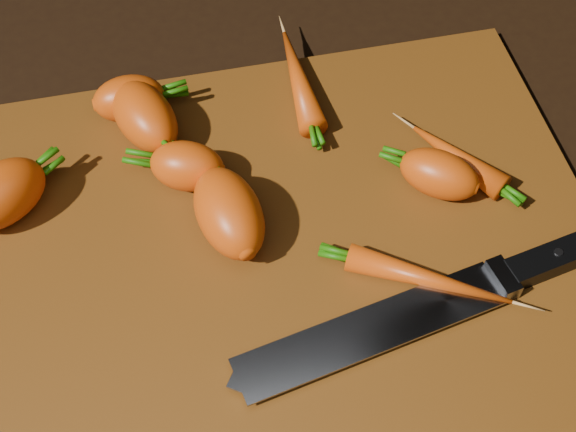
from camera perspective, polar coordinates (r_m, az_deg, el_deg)
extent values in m
cube|color=black|center=(0.66, 0.19, -2.45)|extent=(2.00, 2.00, 0.01)
cube|color=#603510|center=(0.65, 0.19, -1.92)|extent=(0.50, 0.40, 0.01)
ellipsoid|color=#C7460D|center=(0.68, -19.69, 1.46)|extent=(0.09, 0.08, 0.05)
ellipsoid|color=#C7460D|center=(0.67, -7.18, 3.53)|extent=(0.07, 0.06, 0.04)
ellipsoid|color=#C7460D|center=(0.71, -10.17, 7.00)|extent=(0.07, 0.09, 0.05)
ellipsoid|color=#C7460D|center=(0.63, -4.23, 0.22)|extent=(0.07, 0.09, 0.05)
ellipsoid|color=#C7460D|center=(0.73, -11.24, 8.20)|extent=(0.06, 0.04, 0.04)
ellipsoid|color=#C7460D|center=(0.67, 10.69, 2.94)|extent=(0.08, 0.07, 0.04)
ellipsoid|color=#C7460D|center=(0.74, 0.74, 9.75)|extent=(0.03, 0.12, 0.03)
ellipsoid|color=#C7460D|center=(0.62, 9.97, -4.44)|extent=(0.12, 0.08, 0.02)
ellipsoid|color=#C7460D|center=(0.69, 11.94, 4.10)|extent=(0.07, 0.09, 0.02)
cube|color=gray|center=(0.58, -3.60, -11.74)|extent=(0.21, 0.08, 0.00)
cube|color=gray|center=(0.60, 6.50, -7.86)|extent=(0.02, 0.03, 0.02)
cube|color=black|center=(0.62, 11.98, -5.62)|extent=(0.12, 0.04, 0.02)
cylinder|color=#B2B2B7|center=(0.61, 10.65, -5.83)|extent=(0.01, 0.01, 0.00)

